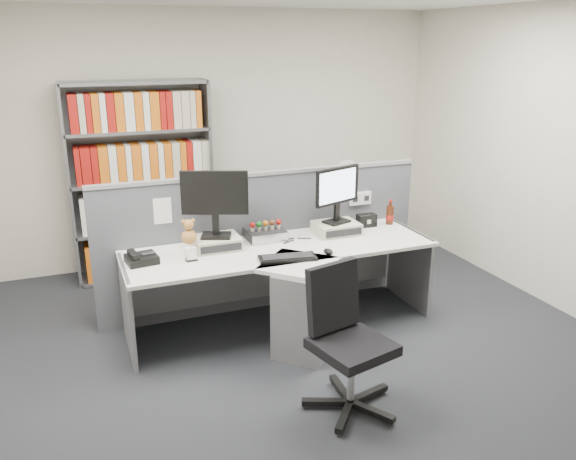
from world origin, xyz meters
name	(u,v)px	position (x,y,z in m)	size (l,w,h in m)	color
ground	(319,371)	(0.00, 0.00, 0.00)	(5.50, 5.50, 0.00)	#2C2E34
room_shell	(324,132)	(0.00, 0.00, 1.79)	(5.04, 5.54, 2.72)	silver
partition	(264,239)	(0.00, 1.25, 0.65)	(3.00, 0.08, 1.27)	#52545D
desk	(290,286)	(0.00, 0.60, 0.46)	(2.60, 1.20, 0.72)	white
monitor_riser_left	(217,243)	(-0.51, 0.98, 0.77)	(0.38, 0.31, 0.10)	beige
monitor_riser_right	(336,228)	(0.59, 0.98, 0.77)	(0.38, 0.31, 0.10)	beige
monitor_left	(215,198)	(-0.51, 0.98, 1.15)	(0.52, 0.25, 0.56)	black
monitor_right	(337,190)	(0.59, 0.98, 1.12)	(0.47, 0.22, 0.50)	black
desktop_pc	(265,234)	(-0.05, 1.07, 0.76)	(0.32, 0.29, 0.09)	black
figurines	(266,224)	(-0.05, 1.05, 0.86)	(0.29, 0.05, 0.09)	beige
keyboard	(287,258)	(-0.05, 0.53, 0.73)	(0.47, 0.24, 0.03)	black
mouse	(328,251)	(0.30, 0.52, 0.74)	(0.07, 0.11, 0.04)	black
desk_phone	(141,258)	(-1.14, 0.87, 0.76)	(0.25, 0.24, 0.10)	black
desk_calendar	(191,255)	(-0.77, 0.77, 0.77)	(0.09, 0.07, 0.11)	black
plush_toy	(189,234)	(-0.75, 0.88, 0.91)	(0.12, 0.12, 0.21)	#B27B3B
speaker	(366,220)	(0.94, 1.06, 0.78)	(0.17, 0.10, 0.12)	black
cola_bottle	(390,215)	(1.18, 1.05, 0.81)	(0.07, 0.07, 0.23)	#3F190A
shelving_unit	(142,184)	(-0.90, 2.44, 0.98)	(1.41, 0.40, 2.00)	slate
filing_cabinet	(345,232)	(1.20, 1.99, 0.35)	(0.45, 0.61, 0.70)	slate
desk_fan	(347,176)	(1.20, 1.99, 0.99)	(0.27, 0.16, 0.46)	white
office_chair	(345,336)	(-0.01, -0.42, 0.51)	(0.64, 0.62, 0.96)	silver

